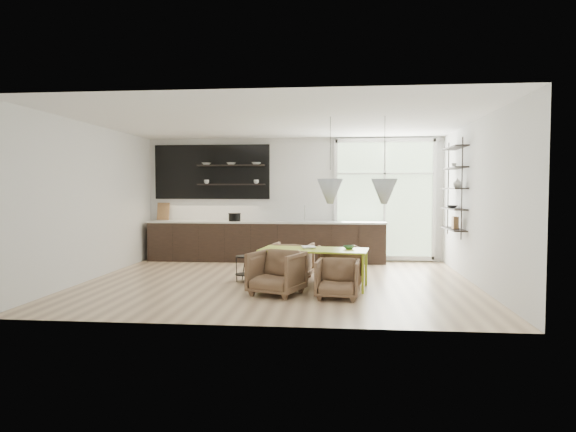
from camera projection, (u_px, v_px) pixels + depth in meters
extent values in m
cube|color=beige|center=(278.00, 282.00, 9.31)|extent=(7.00, 6.00, 0.01)
cube|color=silver|center=(293.00, 199.00, 12.21)|extent=(7.00, 0.02, 2.90)
cube|color=silver|center=(92.00, 202.00, 9.58)|extent=(0.02, 6.00, 2.90)
cube|color=silver|center=(478.00, 203.00, 8.88)|extent=(0.02, 6.00, 2.90)
cube|color=white|center=(278.00, 121.00, 9.15)|extent=(7.00, 6.00, 0.01)
cube|color=#B2D1A5|center=(384.00, 199.00, 11.97)|extent=(2.20, 0.02, 2.70)
cube|color=silver|center=(384.00, 199.00, 11.94)|extent=(2.30, 0.08, 2.80)
cone|color=silver|center=(330.00, 191.00, 8.63)|extent=(0.44, 0.44, 0.42)
cone|color=silver|center=(384.00, 191.00, 8.54)|extent=(0.44, 0.44, 0.42)
cylinder|color=black|center=(330.00, 143.00, 8.59)|extent=(0.01, 0.01, 0.89)
cylinder|color=black|center=(385.00, 143.00, 8.50)|extent=(0.01, 0.01, 0.89)
cube|color=black|center=(266.00, 242.00, 11.99)|extent=(5.50, 0.65, 0.90)
cube|color=beige|center=(266.00, 222.00, 11.97)|extent=(5.54, 0.69, 0.04)
cube|color=silver|center=(268.00, 210.00, 12.27)|extent=(5.50, 0.02, 0.55)
cube|color=black|center=(212.00, 172.00, 12.33)|extent=(2.80, 0.06, 1.30)
cube|color=black|center=(231.00, 165.00, 12.13)|extent=(1.60, 0.28, 0.03)
cube|color=black|center=(231.00, 184.00, 12.16)|extent=(1.60, 0.28, 0.03)
cube|color=#9B6944|center=(163.00, 211.00, 12.44)|extent=(0.30, 0.10, 0.42)
cylinder|color=silver|center=(305.00, 213.00, 11.96)|extent=(0.02, 0.02, 0.40)
imported|color=white|center=(206.00, 164.00, 12.19)|extent=(0.22, 0.22, 0.05)
imported|color=white|center=(231.00, 164.00, 12.13)|extent=(0.22, 0.22, 0.05)
imported|color=white|center=(256.00, 164.00, 12.07)|extent=(0.22, 0.22, 0.05)
imported|color=white|center=(207.00, 182.00, 12.21)|extent=(0.12, 0.12, 0.10)
imported|color=white|center=(256.00, 182.00, 12.09)|extent=(0.12, 0.12, 0.10)
cylinder|color=black|center=(235.00, 218.00, 11.94)|extent=(0.28, 0.28, 0.17)
cube|color=black|center=(462.00, 188.00, 9.48)|extent=(0.02, 0.02, 1.90)
cube|color=black|center=(448.00, 189.00, 10.67)|extent=(0.02, 0.02, 1.90)
cube|color=black|center=(454.00, 229.00, 10.12)|extent=(0.26, 1.20, 0.02)
cube|color=black|center=(454.00, 209.00, 10.09)|extent=(0.26, 1.20, 0.02)
cube|color=black|center=(455.00, 189.00, 10.07)|extent=(0.26, 1.20, 0.02)
cube|color=black|center=(455.00, 168.00, 10.05)|extent=(0.26, 1.20, 0.03)
cube|color=black|center=(455.00, 148.00, 10.03)|extent=(0.26, 1.20, 0.03)
imported|color=white|center=(458.00, 183.00, 9.82)|extent=(0.18, 0.18, 0.19)
imported|color=#333338|center=(452.00, 207.00, 10.29)|extent=(0.22, 0.22, 0.05)
imported|color=white|center=(454.00, 165.00, 10.15)|extent=(0.10, 0.10, 0.09)
cube|color=#9B6944|center=(455.00, 223.00, 10.01)|extent=(0.10, 0.18, 0.24)
cube|color=#A7BD21|center=(314.00, 250.00, 8.79)|extent=(1.90, 1.03, 0.03)
cube|color=#A7BD21|center=(259.00, 270.00, 8.64)|extent=(0.05, 0.05, 0.64)
cube|color=#A7BD21|center=(270.00, 264.00, 9.35)|extent=(0.05, 0.05, 0.64)
cube|color=#A7BD21|center=(363.00, 274.00, 8.26)|extent=(0.05, 0.05, 0.64)
cube|color=#A7BD21|center=(366.00, 267.00, 8.97)|extent=(0.05, 0.05, 0.64)
imported|color=brown|center=(292.00, 261.00, 9.61)|extent=(0.84, 0.85, 0.69)
imported|color=brown|center=(340.00, 264.00, 9.29)|extent=(0.85, 0.87, 0.67)
imported|color=brown|center=(276.00, 273.00, 8.18)|extent=(0.97, 0.99, 0.70)
imported|color=brown|center=(338.00, 279.00, 7.92)|extent=(0.71, 0.72, 0.61)
cylinder|color=black|center=(245.00, 256.00, 9.37)|extent=(0.35, 0.35, 0.02)
cylinder|color=black|center=(245.00, 274.00, 9.38)|extent=(0.37, 0.37, 0.02)
cylinder|color=black|center=(254.00, 269.00, 9.42)|extent=(0.02, 0.02, 0.46)
cylinder|color=black|center=(244.00, 268.00, 9.54)|extent=(0.02, 0.02, 0.46)
cylinder|color=black|center=(237.00, 269.00, 9.34)|extent=(0.02, 0.02, 0.46)
cylinder|color=black|center=(247.00, 270.00, 9.22)|extent=(0.02, 0.02, 0.46)
imported|color=white|center=(302.00, 247.00, 8.92)|extent=(0.28, 0.35, 0.03)
imported|color=#3F724B|center=(349.00, 247.00, 8.78)|extent=(0.22, 0.22, 0.06)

